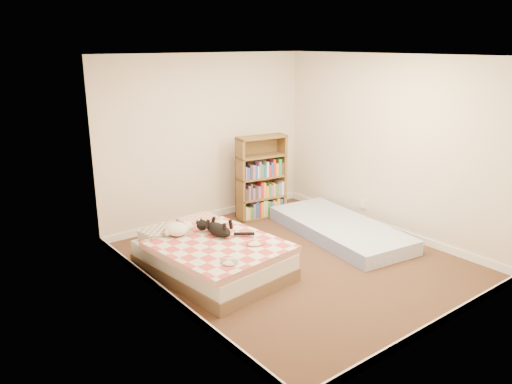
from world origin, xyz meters
TOP-DOWN VIEW (x-y plane):
  - room at (0.00, 0.00)m, footprint 3.51×4.01m
  - bed at (-1.01, 0.37)m, footprint 1.41×1.84m
  - bookshelf at (0.68, 1.57)m, footprint 0.81×0.37m
  - floor_mattress at (1.07, 0.25)m, footprint 1.26×2.29m
  - black_cat at (-0.85, 0.47)m, footprint 0.36×0.74m
  - white_dog at (-1.24, 0.75)m, footprint 0.39×0.41m

SIDE VIEW (x-z plane):
  - floor_mattress at x=1.07m, z-range 0.00..0.20m
  - bed at x=-1.01m, z-range -0.02..0.44m
  - black_cat at x=-0.85m, z-range 0.40..0.57m
  - white_dog at x=-1.24m, z-range 0.41..0.57m
  - bookshelf at x=0.68m, z-range -0.15..1.14m
  - room at x=0.00m, z-range -0.06..2.45m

